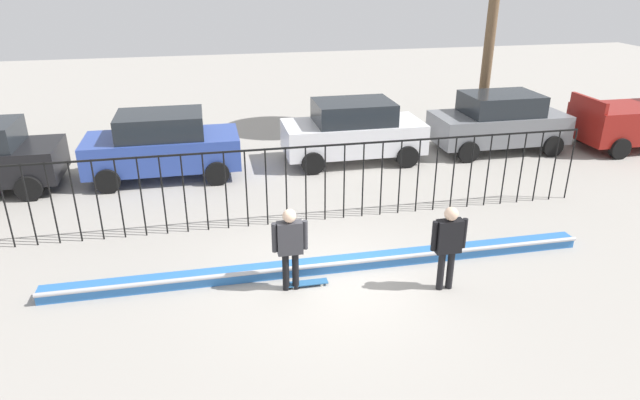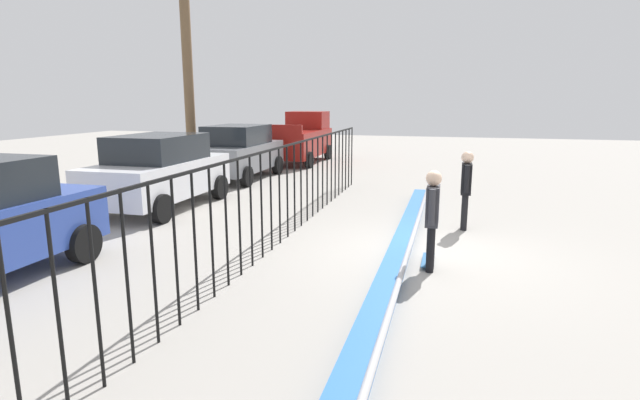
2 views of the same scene
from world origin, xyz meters
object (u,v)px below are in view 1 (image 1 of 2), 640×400
(skateboarder, at_px, (290,242))
(parked_car_gray, at_px, (499,122))
(skateboard, at_px, (307,283))
(camera_operator, at_px, (449,241))
(parked_car_white, at_px, (353,131))
(parked_car_blue, at_px, (163,145))

(skateboarder, distance_m, parked_car_gray, 10.72)
(skateboarder, height_order, parked_car_gray, parked_car_gray)
(skateboard, relative_size, camera_operator, 0.47)
(parked_car_white, distance_m, parked_car_gray, 4.96)
(skateboarder, bearing_deg, parked_car_white, 58.81)
(parked_car_blue, bearing_deg, skateboard, -64.53)
(parked_car_blue, height_order, parked_car_white, same)
(skateboarder, xyz_separation_m, skateboard, (0.33, 0.05, -0.94))
(camera_operator, height_order, parked_car_white, parked_car_white)
(parked_car_blue, relative_size, parked_car_gray, 1.00)
(skateboarder, relative_size, camera_operator, 0.98)
(parked_car_blue, bearing_deg, parked_car_white, 4.50)
(parked_car_blue, bearing_deg, skateboarder, -67.06)
(parked_car_gray, bearing_deg, camera_operator, -122.99)
(skateboard, xyz_separation_m, camera_operator, (2.56, -0.63, 0.96))
(skateboarder, xyz_separation_m, camera_operator, (2.88, -0.58, 0.02))
(skateboard, relative_size, parked_car_blue, 0.19)
(camera_operator, bearing_deg, parked_car_white, -86.86)
(parked_car_blue, xyz_separation_m, parked_car_gray, (10.67, 0.33, 0.00))
(skateboarder, bearing_deg, skateboard, 0.73)
(camera_operator, relative_size, parked_car_blue, 0.40)
(parked_car_gray, bearing_deg, parked_car_blue, -177.26)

